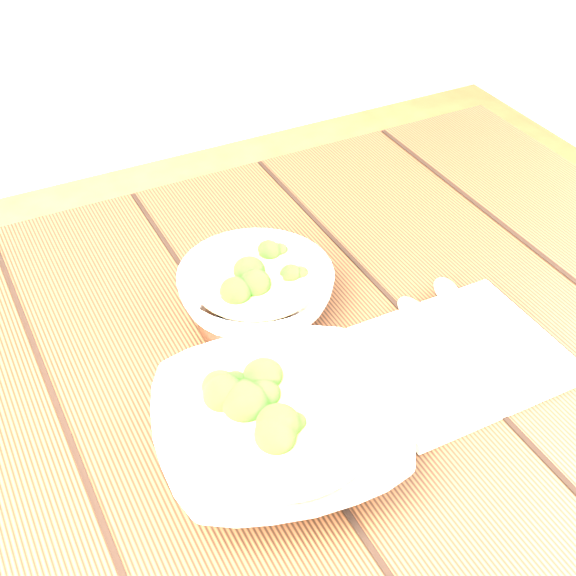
% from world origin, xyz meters
% --- Properties ---
extents(table, '(1.20, 0.80, 0.75)m').
position_xyz_m(table, '(0.00, 0.00, 0.63)').
color(table, '#3A1F10').
rests_on(table, ground).
extents(soup_bowl_front, '(0.27, 0.27, 0.07)m').
position_xyz_m(soup_bowl_front, '(-0.04, -0.12, 0.78)').
color(soup_bowl_front, silver).
rests_on(soup_bowl_front, table).
extents(soup_bowl_back, '(0.21, 0.21, 0.06)m').
position_xyz_m(soup_bowl_back, '(0.03, 0.09, 0.78)').
color(soup_bowl_back, silver).
rests_on(soup_bowl_back, table).
extents(trivet, '(0.13, 0.13, 0.03)m').
position_xyz_m(trivet, '(0.01, 0.06, 0.76)').
color(trivet, black).
rests_on(trivet, table).
extents(napkin, '(0.22, 0.18, 0.01)m').
position_xyz_m(napkin, '(0.18, -0.09, 0.76)').
color(napkin, beige).
rests_on(napkin, table).
extents(spoon_left, '(0.04, 0.18, 0.01)m').
position_xyz_m(spoon_left, '(0.18, -0.05, 0.77)').
color(spoon_left, '#A49E91').
rests_on(spoon_left, napkin).
extents(spoon_right, '(0.07, 0.18, 0.01)m').
position_xyz_m(spoon_right, '(0.23, -0.03, 0.77)').
color(spoon_right, '#A49E91').
rests_on(spoon_right, napkin).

